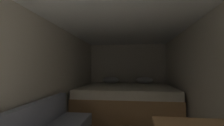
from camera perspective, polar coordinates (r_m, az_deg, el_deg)
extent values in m
cube|color=beige|center=(5.41, 5.53, -3.98)|extent=(2.58, 0.05, 1.99)
cube|color=beige|center=(3.01, -21.15, -5.45)|extent=(0.05, 5.46, 1.99)
cube|color=beige|center=(2.88, 30.02, -5.49)|extent=(0.05, 5.46, 1.99)
cube|color=white|center=(2.78, 3.76, 15.38)|extent=(2.58, 5.46, 0.05)
cube|color=#9E7247|center=(4.40, 5.14, -14.00)|extent=(2.36, 2.06, 0.53)
cube|color=beige|center=(4.34, 5.12, -9.32)|extent=(2.32, 2.02, 0.19)
ellipsoid|color=white|center=(5.18, -0.48, -5.97)|extent=(0.52, 0.32, 0.20)
ellipsoid|color=white|center=(5.15, 11.40, -5.96)|extent=(0.52, 0.32, 0.20)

